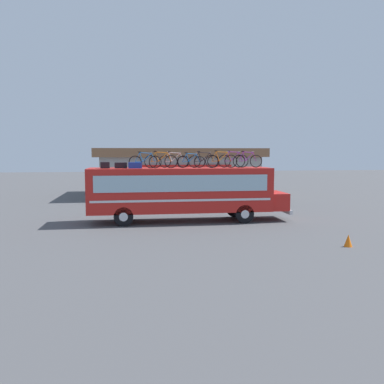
% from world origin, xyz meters
% --- Properties ---
extents(ground_plane, '(120.00, 120.00, 0.00)m').
position_xyz_m(ground_plane, '(0.00, 0.00, 0.00)').
color(ground_plane, '#4C4C4F').
extents(bus, '(11.22, 2.52, 3.02)m').
position_xyz_m(bus, '(0.20, 0.00, 1.76)').
color(bus, red).
rests_on(bus, ground).
extents(luggage_bag_1, '(0.47, 0.50, 0.34)m').
position_xyz_m(luggage_bag_1, '(-4.08, -0.06, 3.19)').
color(luggage_bag_1, black).
rests_on(luggage_bag_1, bus).
extents(luggage_bag_2, '(0.66, 0.45, 0.31)m').
position_xyz_m(luggage_bag_2, '(-3.25, -0.02, 3.17)').
color(luggage_bag_2, black).
rests_on(luggage_bag_2, bus).
extents(luggage_bag_3, '(0.72, 0.45, 0.33)m').
position_xyz_m(luggage_bag_3, '(-2.48, -0.32, 3.18)').
color(luggage_bag_3, '#193899').
rests_on(luggage_bag_3, bus).
extents(rooftop_bicycle_1, '(1.76, 0.44, 0.91)m').
position_xyz_m(rooftop_bicycle_1, '(-1.94, -0.39, 3.40)').
color(rooftop_bicycle_1, black).
rests_on(rooftop_bicycle_1, bus).
extents(rooftop_bicycle_2, '(1.81, 0.44, 0.95)m').
position_xyz_m(rooftop_bicycle_2, '(-1.08, -0.31, 3.41)').
color(rooftop_bicycle_2, black).
rests_on(rooftop_bicycle_2, bus).
extents(rooftop_bicycle_3, '(1.75, 0.44, 0.92)m').
position_xyz_m(rooftop_bicycle_3, '(-0.29, 0.39, 3.40)').
color(rooftop_bicycle_3, black).
rests_on(rooftop_bicycle_3, bus).
extents(rooftop_bicycle_4, '(1.61, 0.44, 0.87)m').
position_xyz_m(rooftop_bicycle_4, '(0.62, 0.03, 3.38)').
color(rooftop_bicycle_4, black).
rests_on(rooftop_bicycle_4, bus).
extents(rooftop_bicycle_5, '(1.79, 0.44, 0.93)m').
position_xyz_m(rooftop_bicycle_5, '(1.38, 0.17, 3.40)').
color(rooftop_bicycle_5, black).
rests_on(rooftop_bicycle_5, bus).
extents(rooftop_bicycle_6, '(1.82, 0.44, 0.97)m').
position_xyz_m(rooftop_bicycle_6, '(2.28, -0.33, 3.42)').
color(rooftop_bicycle_6, black).
rests_on(rooftop_bicycle_6, bus).
extents(rooftop_bicycle_7, '(1.77, 0.44, 0.97)m').
position_xyz_m(rooftop_bicycle_7, '(3.05, 0.06, 3.42)').
color(rooftop_bicycle_7, black).
rests_on(rooftop_bicycle_7, bus).
extents(rooftop_bicycle_8, '(1.72, 0.44, 0.95)m').
position_xyz_m(rooftop_bicycle_8, '(3.88, 0.02, 3.41)').
color(rooftop_bicycle_8, black).
rests_on(rooftop_bicycle_8, bus).
extents(roadside_building, '(14.39, 9.36, 4.21)m').
position_xyz_m(roadside_building, '(1.42, 14.63, 2.16)').
color(roadside_building, '#9E9E99').
rests_on(roadside_building, ground).
extents(traffic_cone, '(0.33, 0.33, 0.51)m').
position_xyz_m(traffic_cone, '(6.16, -7.13, 0.25)').
color(traffic_cone, orange).
rests_on(traffic_cone, ground).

